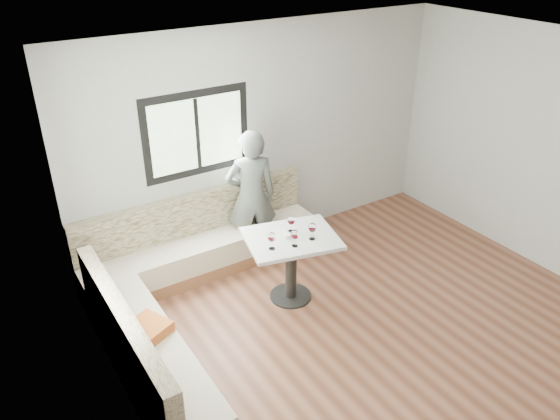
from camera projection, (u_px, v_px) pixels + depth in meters
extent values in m
cube|color=brown|center=(395.00, 344.00, 5.51)|extent=(5.00, 5.00, 0.01)
cube|color=white|center=(431.00, 65.00, 4.18)|extent=(5.00, 5.00, 0.01)
cube|color=#B7B7B2|center=(265.00, 139.00, 6.70)|extent=(5.00, 0.01, 2.80)
cube|color=#B7B7B2|center=(139.00, 323.00, 3.66)|extent=(0.01, 5.00, 2.80)
cube|color=black|center=(197.00, 134.00, 6.15)|extent=(1.30, 0.02, 1.00)
cube|color=black|center=(96.00, 233.00, 4.21)|extent=(0.02, 1.30, 1.00)
cube|color=brown|center=(204.00, 265.00, 6.62)|extent=(2.90, 0.55, 0.16)
cube|color=beige|center=(203.00, 249.00, 6.52)|extent=(2.90, 0.55, 0.29)
cube|color=beige|center=(193.00, 213.00, 6.48)|extent=(2.90, 0.14, 0.50)
cube|color=brown|center=(155.00, 375.00, 5.03)|extent=(0.55, 2.25, 0.16)
cube|color=beige|center=(152.00, 357.00, 4.92)|extent=(0.55, 2.25, 0.29)
cube|color=beige|center=(124.00, 331.00, 4.64)|extent=(0.14, 2.25, 0.50)
cube|color=orange|center=(147.00, 329.00, 4.95)|extent=(0.46, 0.46, 0.10)
cylinder|color=black|center=(291.00, 296.00, 6.19)|extent=(0.47, 0.47, 0.02)
cylinder|color=black|center=(291.00, 269.00, 6.02)|extent=(0.13, 0.13, 0.75)
cube|color=silver|center=(291.00, 238.00, 5.84)|extent=(1.11, 0.96, 0.04)
imported|color=#525955|center=(251.00, 196.00, 6.56)|extent=(0.71, 0.57, 1.68)
cylinder|color=white|center=(287.00, 235.00, 5.81)|extent=(0.09, 0.09, 0.04)
sphere|color=black|center=(287.00, 234.00, 5.82)|extent=(0.02, 0.02, 0.02)
sphere|color=black|center=(285.00, 235.00, 5.81)|extent=(0.02, 0.02, 0.02)
sphere|color=black|center=(287.00, 235.00, 5.80)|extent=(0.02, 0.02, 0.02)
cylinder|color=white|center=(272.00, 248.00, 5.61)|extent=(0.06, 0.06, 0.01)
cylinder|color=white|center=(272.00, 245.00, 5.59)|extent=(0.01, 0.01, 0.08)
ellipsoid|color=white|center=(272.00, 237.00, 5.55)|extent=(0.09, 0.09, 0.10)
cylinder|color=#46020A|center=(272.00, 239.00, 5.56)|extent=(0.06, 0.06, 0.02)
cylinder|color=white|center=(295.00, 246.00, 5.66)|extent=(0.06, 0.06, 0.01)
cylinder|color=white|center=(295.00, 242.00, 5.64)|extent=(0.01, 0.01, 0.08)
ellipsoid|color=white|center=(295.00, 234.00, 5.59)|extent=(0.09, 0.09, 0.10)
cylinder|color=#46020A|center=(295.00, 237.00, 5.61)|extent=(0.06, 0.06, 0.02)
cylinder|color=white|center=(312.00, 239.00, 5.78)|extent=(0.06, 0.06, 0.01)
cylinder|color=white|center=(312.00, 235.00, 5.76)|extent=(0.01, 0.01, 0.08)
ellipsoid|color=white|center=(312.00, 228.00, 5.72)|extent=(0.09, 0.09, 0.10)
cylinder|color=#46020A|center=(312.00, 230.00, 5.73)|extent=(0.06, 0.06, 0.02)
cylinder|color=white|center=(291.00, 231.00, 5.92)|extent=(0.06, 0.06, 0.01)
cylinder|color=white|center=(291.00, 228.00, 5.90)|extent=(0.01, 0.01, 0.08)
ellipsoid|color=white|center=(291.00, 220.00, 5.86)|extent=(0.09, 0.09, 0.10)
cylinder|color=#46020A|center=(291.00, 222.00, 5.87)|extent=(0.06, 0.06, 0.02)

